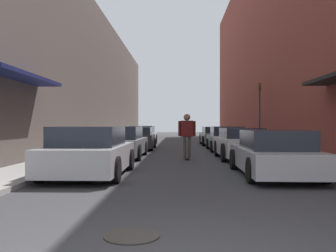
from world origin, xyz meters
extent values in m
plane|color=#38383A|center=(0.00, 18.31, 0.00)|extent=(100.69, 100.69, 0.00)
cube|color=gray|center=(-4.47, 22.88, 0.06)|extent=(1.80, 45.77, 0.12)
cube|color=gray|center=(4.47, 22.88, 0.06)|extent=(1.80, 45.77, 0.12)
cube|color=#564C47|center=(-7.37, 22.88, 4.65)|extent=(4.00, 45.77, 9.29)
cube|color=#141947|center=(-4.97, 8.01, 2.90)|extent=(1.00, 4.80, 0.12)
cube|color=brown|center=(7.37, 22.88, 7.29)|extent=(4.00, 45.77, 14.58)
cube|color=#B7B7BC|center=(-2.50, 6.69, 0.51)|extent=(1.89, 4.26, 0.66)
cube|color=#232833|center=(-2.50, 6.48, 1.10)|extent=(1.66, 2.22, 0.51)
cylinder|color=black|center=(-3.43, 8.02, 0.33)|extent=(0.18, 0.65, 0.65)
cylinder|color=black|center=(-1.58, 8.02, 0.33)|extent=(0.18, 0.65, 0.65)
cylinder|color=black|center=(-3.43, 5.37, 0.33)|extent=(0.18, 0.65, 0.65)
cylinder|color=black|center=(-1.58, 5.37, 0.33)|extent=(0.18, 0.65, 0.65)
cube|color=gray|center=(-2.52, 12.34, 0.49)|extent=(1.87, 4.60, 0.63)
cube|color=#232833|center=(-2.52, 12.11, 1.07)|extent=(1.62, 2.40, 0.53)
cylinder|color=black|center=(-3.40, 13.76, 0.32)|extent=(0.18, 0.65, 0.65)
cylinder|color=black|center=(-1.63, 13.76, 0.32)|extent=(0.18, 0.65, 0.65)
cylinder|color=black|center=(-3.40, 10.92, 0.32)|extent=(0.18, 0.65, 0.65)
cylinder|color=black|center=(-1.63, 10.92, 0.32)|extent=(0.18, 0.65, 0.65)
cube|color=#232326|center=(-2.45, 17.71, 0.52)|extent=(1.98, 4.22, 0.70)
cube|color=#232833|center=(-2.45, 17.50, 1.07)|extent=(1.71, 2.21, 0.42)
cylinder|color=black|center=(-3.37, 19.00, 0.31)|extent=(0.18, 0.62, 0.62)
cylinder|color=black|center=(-1.52, 19.00, 0.31)|extent=(0.18, 0.62, 0.62)
cylinder|color=black|center=(-3.37, 16.41, 0.31)|extent=(0.18, 0.62, 0.62)
cylinder|color=black|center=(-1.52, 16.41, 0.31)|extent=(0.18, 0.62, 0.62)
cube|color=silver|center=(-2.62, 23.26, 0.51)|extent=(1.83, 4.08, 0.64)
cube|color=#232833|center=(-2.62, 23.06, 1.08)|extent=(1.58, 2.14, 0.49)
cylinder|color=black|center=(-3.47, 24.52, 0.35)|extent=(0.18, 0.70, 0.70)
cylinder|color=black|center=(-1.77, 24.52, 0.35)|extent=(0.18, 0.70, 0.70)
cylinder|color=black|center=(-3.47, 22.01, 0.35)|extent=(0.18, 0.70, 0.70)
cylinder|color=black|center=(-1.77, 22.01, 0.35)|extent=(0.18, 0.70, 0.70)
cube|color=#B7B7BC|center=(2.53, 6.86, 0.46)|extent=(1.88, 4.62, 0.58)
cube|color=#232833|center=(2.53, 6.63, 1.01)|extent=(1.62, 2.41, 0.51)
cylinder|color=black|center=(1.65, 8.28, 0.32)|extent=(0.18, 0.63, 0.63)
cylinder|color=black|center=(3.40, 8.28, 0.32)|extent=(0.18, 0.63, 0.63)
cylinder|color=black|center=(1.65, 5.44, 0.32)|extent=(0.18, 0.63, 0.63)
cylinder|color=black|center=(3.40, 5.44, 0.32)|extent=(0.18, 0.63, 0.63)
cube|color=silver|center=(2.47, 11.92, 0.53)|extent=(1.83, 4.22, 0.68)
cube|color=#232833|center=(2.47, 11.71, 1.07)|extent=(1.57, 2.21, 0.41)
cylinder|color=black|center=(1.63, 13.21, 0.35)|extent=(0.18, 0.70, 0.70)
cylinder|color=black|center=(3.31, 13.21, 0.35)|extent=(0.18, 0.70, 0.70)
cylinder|color=black|center=(1.63, 10.62, 0.35)|extent=(0.18, 0.70, 0.70)
cylinder|color=black|center=(3.31, 10.62, 0.35)|extent=(0.18, 0.70, 0.70)
cube|color=gray|center=(2.52, 16.87, 0.49)|extent=(1.80, 4.15, 0.66)
cube|color=#232833|center=(2.52, 16.66, 1.07)|extent=(1.58, 2.16, 0.50)
cylinder|color=black|center=(1.64, 18.15, 0.30)|extent=(0.18, 0.61, 0.61)
cylinder|color=black|center=(3.40, 18.15, 0.30)|extent=(0.18, 0.61, 0.61)
cylinder|color=black|center=(1.64, 15.58, 0.30)|extent=(0.18, 0.61, 0.61)
cylinder|color=black|center=(3.40, 15.58, 0.30)|extent=(0.18, 0.61, 0.61)
cube|color=gray|center=(2.44, 22.45, 0.52)|extent=(1.92, 4.64, 0.68)
cube|color=#232833|center=(2.44, 22.22, 1.07)|extent=(1.65, 2.43, 0.41)
cylinder|color=black|center=(1.56, 23.87, 0.34)|extent=(0.18, 0.68, 0.68)
cylinder|color=black|center=(3.33, 23.87, 0.34)|extent=(0.18, 0.68, 0.68)
cylinder|color=black|center=(1.56, 21.02, 0.34)|extent=(0.18, 0.68, 0.68)
cylinder|color=black|center=(3.33, 21.02, 0.34)|extent=(0.18, 0.68, 0.68)
cube|color=black|center=(0.26, 11.66, 0.07)|extent=(0.20, 0.78, 0.02)
cylinder|color=beige|center=(0.19, 11.91, 0.03)|extent=(0.03, 0.06, 0.06)
cylinder|color=beige|center=(0.34, 11.91, 0.03)|extent=(0.03, 0.06, 0.06)
cylinder|color=beige|center=(0.19, 11.41, 0.03)|extent=(0.03, 0.06, 0.06)
cylinder|color=beige|center=(0.34, 11.41, 0.03)|extent=(0.03, 0.06, 0.06)
cylinder|color=#47423D|center=(0.17, 11.66, 0.50)|extent=(0.13, 0.13, 0.85)
cylinder|color=#47423D|center=(0.35, 11.66, 0.50)|extent=(0.13, 0.13, 0.85)
cube|color=maroon|center=(0.26, 11.66, 1.25)|extent=(0.51, 0.23, 0.65)
sphere|color=#8C664C|center=(0.26, 11.66, 1.71)|extent=(0.27, 0.27, 0.27)
cylinder|color=maroon|center=(-0.04, 11.66, 1.25)|extent=(0.10, 0.10, 0.62)
cylinder|color=maroon|center=(0.57, 11.66, 1.25)|extent=(0.10, 0.10, 0.62)
cylinder|color=#332D28|center=(-0.67, 1.14, 0.01)|extent=(0.70, 0.70, 0.02)
cylinder|color=#2D2D2D|center=(4.78, 18.96, 2.00)|extent=(0.10, 0.10, 3.77)
cube|color=#332D0F|center=(4.78, 18.96, 3.66)|extent=(0.16, 0.16, 0.45)
sphere|color=red|center=(4.78, 18.88, 3.77)|extent=(0.11, 0.11, 0.11)
camera|label=1|loc=(-0.09, -3.52, 1.40)|focal=40.00mm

